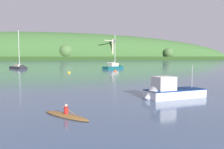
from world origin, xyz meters
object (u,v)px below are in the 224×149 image
at_px(mooring_buoy_foreground, 69,73).
at_px(mooring_buoy_midchannel, 115,71).
at_px(canoe_with_paddler, 66,115).
at_px(sailboat_midwater_white, 115,68).
at_px(fishing_boat_moored, 169,94).
at_px(dockside_crane, 112,50).
at_px(sailboat_near_mooring, 20,68).

height_order(mooring_buoy_foreground, mooring_buoy_midchannel, mooring_buoy_midchannel).
height_order(canoe_with_paddler, mooring_buoy_foreground, canoe_with_paddler).
bearing_deg(mooring_buoy_foreground, canoe_with_paddler, -90.69).
height_order(sailboat_midwater_white, fishing_boat_moored, sailboat_midwater_white).
xyz_separation_m(fishing_boat_moored, mooring_buoy_foreground, (-9.70, 38.70, -0.43)).
distance_m(sailboat_midwater_white, fishing_boat_moored, 55.24).
distance_m(dockside_crane, sailboat_near_mooring, 174.73).
xyz_separation_m(fishing_boat_moored, mooring_buoy_midchannel, (2.88, 42.12, -0.43)).
bearing_deg(sailboat_midwater_white, canoe_with_paddler, -142.25).
xyz_separation_m(dockside_crane, mooring_buoy_foreground, (-45.99, -185.48, -10.81)).
bearing_deg(sailboat_near_mooring, canoe_with_paddler, -21.52).
bearing_deg(canoe_with_paddler, fishing_boat_moored, -101.30).
distance_m(sailboat_midwater_white, mooring_buoy_foreground, 22.15).
distance_m(dockside_crane, fishing_boat_moored, 227.33).
xyz_separation_m(dockside_crane, mooring_buoy_midchannel, (-33.40, -182.06, -10.81)).
bearing_deg(mooring_buoy_midchannel, mooring_buoy_foreground, -164.79).
relative_size(dockside_crane, sailboat_near_mooring, 1.54).
height_order(sailboat_near_mooring, mooring_buoy_midchannel, sailboat_near_mooring).
height_order(canoe_with_paddler, mooring_buoy_midchannel, canoe_with_paddler).
xyz_separation_m(dockside_crane, sailboat_midwater_white, (-30.97, -169.20, -10.50)).
relative_size(sailboat_near_mooring, sailboat_midwater_white, 1.13).
bearing_deg(mooring_buoy_midchannel, sailboat_near_mooring, 146.33).
bearing_deg(fishing_boat_moored, canoe_with_paddler, 16.73).
relative_size(sailboat_near_mooring, mooring_buoy_foreground, 17.27).
relative_size(dockside_crane, canoe_with_paddler, 5.51).
bearing_deg(sailboat_near_mooring, sailboat_midwater_white, 44.23).
distance_m(dockside_crane, canoe_with_paddler, 234.84).
xyz_separation_m(dockside_crane, canoe_with_paddler, (-46.52, -229.94, -10.72)).
bearing_deg(canoe_with_paddler, sailboat_near_mooring, -27.66).
height_order(sailboat_midwater_white, mooring_buoy_foreground, sailboat_midwater_white).
xyz_separation_m(sailboat_midwater_white, fishing_boat_moored, (-5.31, -54.98, 0.12)).
relative_size(sailboat_near_mooring, fishing_boat_moored, 2.00).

